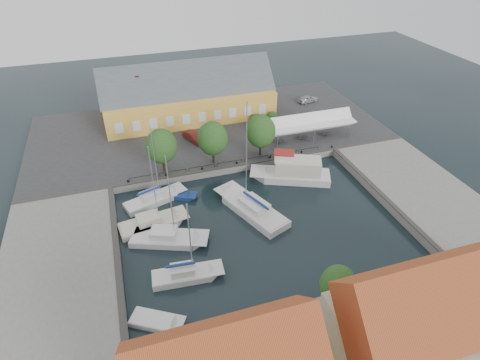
{
  "coord_description": "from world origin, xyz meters",
  "views": [
    {
      "loc": [
        -13.24,
        -35.21,
        31.0
      ],
      "look_at": [
        0.0,
        6.0,
        1.5
      ],
      "focal_mm": 30.0,
      "sensor_mm": 36.0,
      "label": 1
    }
  ],
  "objects_px": {
    "west_boat_d": "(186,276)",
    "trawler": "(293,173)",
    "warehouse": "(185,97)",
    "west_boat_c": "(168,239)",
    "center_sailboat": "(252,209)",
    "tent_canopy": "(310,123)",
    "car_silver": "(308,99)",
    "west_boat_a": "(154,200)",
    "west_boat_b": "(152,224)",
    "launch_sw": "(156,322)",
    "car_red": "(194,137)",
    "launch_nw": "(180,196)"
  },
  "relations": [
    {
      "from": "west_boat_d",
      "to": "launch_sw",
      "type": "relative_size",
      "value": 1.91
    },
    {
      "from": "west_boat_a",
      "to": "west_boat_b",
      "type": "distance_m",
      "value": 4.73
    },
    {
      "from": "car_silver",
      "to": "west_boat_c",
      "type": "distance_m",
      "value": 41.94
    },
    {
      "from": "trawler",
      "to": "west_boat_a",
      "type": "distance_m",
      "value": 18.9
    },
    {
      "from": "car_silver",
      "to": "trawler",
      "type": "xyz_separation_m",
      "value": [
        -12.44,
        -21.22,
        -0.65
      ]
    },
    {
      "from": "warehouse",
      "to": "west_boat_b",
      "type": "height_order",
      "value": "warehouse"
    },
    {
      "from": "car_red",
      "to": "launch_nw",
      "type": "relative_size",
      "value": 0.98
    },
    {
      "from": "center_sailboat",
      "to": "launch_nw",
      "type": "bearing_deg",
      "value": 143.52
    },
    {
      "from": "warehouse",
      "to": "launch_sw",
      "type": "height_order",
      "value": "warehouse"
    },
    {
      "from": "car_red",
      "to": "center_sailboat",
      "type": "distance_m",
      "value": 18.47
    },
    {
      "from": "warehouse",
      "to": "center_sailboat",
      "type": "xyz_separation_m",
      "value": [
        2.53,
        -27.33,
        -4.07
      ]
    },
    {
      "from": "center_sailboat",
      "to": "launch_nw",
      "type": "height_order",
      "value": "center_sailboat"
    },
    {
      "from": "west_boat_b",
      "to": "launch_nw",
      "type": "height_order",
      "value": "west_boat_b"
    },
    {
      "from": "car_silver",
      "to": "west_boat_d",
      "type": "bearing_deg",
      "value": 126.89
    },
    {
      "from": "west_boat_d",
      "to": "trawler",
      "type": "bearing_deg",
      "value": 36.6
    },
    {
      "from": "tent_canopy",
      "to": "center_sailboat",
      "type": "distance_m",
      "value": 19.76
    },
    {
      "from": "launch_nw",
      "to": "car_silver",
      "type": "bearing_deg",
      "value": 36.25
    },
    {
      "from": "west_boat_a",
      "to": "tent_canopy",
      "type": "bearing_deg",
      "value": 17.11
    },
    {
      "from": "launch_sw",
      "to": "trawler",
      "type": "bearing_deg",
      "value": 39.54
    },
    {
      "from": "trawler",
      "to": "west_boat_d",
      "type": "relative_size",
      "value": 1.13
    },
    {
      "from": "tent_canopy",
      "to": "launch_sw",
      "type": "bearing_deg",
      "value": -136.7
    },
    {
      "from": "west_boat_d",
      "to": "launch_sw",
      "type": "distance_m",
      "value": 5.73
    },
    {
      "from": "car_silver",
      "to": "tent_canopy",
      "type": "bearing_deg",
      "value": 142.52
    },
    {
      "from": "center_sailboat",
      "to": "west_boat_c",
      "type": "relative_size",
      "value": 1.26
    },
    {
      "from": "west_boat_c",
      "to": "trawler",
      "type": "bearing_deg",
      "value": 21.03
    },
    {
      "from": "trawler",
      "to": "west_boat_a",
      "type": "bearing_deg",
      "value": 177.95
    },
    {
      "from": "center_sailboat",
      "to": "launch_sw",
      "type": "xyz_separation_m",
      "value": [
        -13.43,
        -12.45,
        -0.27
      ]
    },
    {
      "from": "car_silver",
      "to": "west_boat_a",
      "type": "bearing_deg",
      "value": 111.37
    },
    {
      "from": "west_boat_d",
      "to": "west_boat_b",
      "type": "bearing_deg",
      "value": 103.56
    },
    {
      "from": "west_boat_c",
      "to": "west_boat_d",
      "type": "bearing_deg",
      "value": -81.51
    },
    {
      "from": "launch_sw",
      "to": "west_boat_b",
      "type": "bearing_deg",
      "value": 83.94
    },
    {
      "from": "launch_nw",
      "to": "center_sailboat",
      "type": "bearing_deg",
      "value": -36.48
    },
    {
      "from": "warehouse",
      "to": "launch_sw",
      "type": "distance_m",
      "value": 41.47
    },
    {
      "from": "trawler",
      "to": "west_boat_d",
      "type": "bearing_deg",
      "value": -143.4
    },
    {
      "from": "car_red",
      "to": "tent_canopy",
      "type": "bearing_deg",
      "value": -38.02
    },
    {
      "from": "launch_sw",
      "to": "launch_nw",
      "type": "distance_m",
      "value": 19.06
    },
    {
      "from": "warehouse",
      "to": "center_sailboat",
      "type": "relative_size",
      "value": 1.92
    },
    {
      "from": "tent_canopy",
      "to": "car_silver",
      "type": "height_order",
      "value": "tent_canopy"
    },
    {
      "from": "warehouse",
      "to": "west_boat_c",
      "type": "distance_m",
      "value": 30.79
    },
    {
      "from": "west_boat_a",
      "to": "launch_sw",
      "type": "distance_m",
      "value": 18.31
    },
    {
      "from": "west_boat_a",
      "to": "west_boat_d",
      "type": "relative_size",
      "value": 1.09
    },
    {
      "from": "trawler",
      "to": "car_silver",
      "type": "bearing_deg",
      "value": 59.62
    },
    {
      "from": "warehouse",
      "to": "west_boat_b",
      "type": "xyz_separation_m",
      "value": [
        -9.48,
        -26.27,
        -4.17
      ]
    },
    {
      "from": "car_red",
      "to": "trawler",
      "type": "bearing_deg",
      "value": -73.0
    },
    {
      "from": "car_red",
      "to": "warehouse",
      "type": "bearing_deg",
      "value": 62.86
    },
    {
      "from": "car_silver",
      "to": "west_boat_d",
      "type": "distance_m",
      "value": 45.57
    },
    {
      "from": "car_red",
      "to": "west_boat_c",
      "type": "distance_m",
      "value": 21.59
    },
    {
      "from": "west_boat_b",
      "to": "center_sailboat",
      "type": "bearing_deg",
      "value": -5.08
    },
    {
      "from": "car_red",
      "to": "center_sailboat",
      "type": "bearing_deg",
      "value": -102.89
    },
    {
      "from": "tent_canopy",
      "to": "launch_sw",
      "type": "xyz_separation_m",
      "value": [
        -27.51,
        -25.92,
        -3.59
      ]
    }
  ]
}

